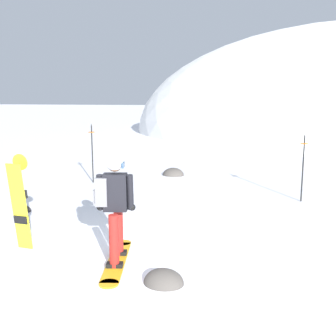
# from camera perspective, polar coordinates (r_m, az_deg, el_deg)

# --- Properties ---
(ground_plane) EXTENTS (300.00, 300.00, 0.00)m
(ground_plane) POSITION_cam_1_polar(r_m,az_deg,el_deg) (6.20, -10.10, -14.39)
(ground_plane) COLOR white
(snowboarder_main) EXTENTS (0.72, 1.78, 1.71)m
(snowboarder_main) POSITION_cam_1_polar(r_m,az_deg,el_deg) (6.13, -7.94, -5.47)
(snowboarder_main) COLOR orange
(snowboarder_main) RESTS_ON ground
(spare_snowboard) EXTENTS (0.28, 0.22, 1.65)m
(spare_snowboard) POSITION_cam_1_polar(r_m,az_deg,el_deg) (7.04, -20.80, -4.68)
(spare_snowboard) COLOR yellow
(spare_snowboard) RESTS_ON ground
(piste_marker_near) EXTENTS (0.20, 0.20, 1.82)m
(piste_marker_near) POSITION_cam_1_polar(r_m,az_deg,el_deg) (12.13, -11.00, 2.72)
(piste_marker_near) COLOR black
(piste_marker_near) RESTS_ON ground
(piste_marker_far) EXTENTS (0.20, 0.20, 1.72)m
(piste_marker_far) POSITION_cam_1_polar(r_m,az_deg,el_deg) (10.26, 19.12, 0.75)
(piste_marker_far) COLOR black
(piste_marker_far) RESTS_ON ground
(rock_dark) EXTENTS (0.42, 0.36, 0.30)m
(rock_dark) POSITION_cam_1_polar(r_m,az_deg,el_deg) (9.63, -20.48, -5.95)
(rock_dark) COLOR #282628
(rock_dark) RESTS_ON ground
(rock_mid) EXTENTS (0.73, 0.62, 0.51)m
(rock_mid) POSITION_cam_1_polar(r_m,az_deg,el_deg) (13.22, 0.78, -1.06)
(rock_mid) COLOR #4C4742
(rock_mid) RESTS_ON ground
(rock_small) EXTENTS (0.58, 0.49, 0.40)m
(rock_small) POSITION_cam_1_polar(r_m,az_deg,el_deg) (5.71, -0.64, -16.44)
(rock_small) COLOR #4C4742
(rock_small) RESTS_ON ground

